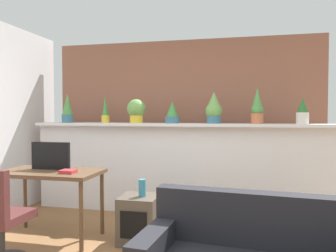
{
  "coord_description": "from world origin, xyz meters",
  "views": [
    {
      "loc": [
        0.89,
        -2.42,
        1.37
      ],
      "look_at": [
        0.07,
        1.2,
        1.24
      ],
      "focal_mm": 35.32,
      "sensor_mm": 36.0,
      "label": 1
    }
  ],
  "objects_px": {
    "potted_plant_2": "(136,110)",
    "potted_plant_6": "(303,112)",
    "potted_plant_5": "(257,108)",
    "potted_plant_0": "(67,109)",
    "vase_on_shelf": "(142,188)",
    "potted_plant_1": "(105,111)",
    "desk": "(50,178)",
    "potted_plant_3": "(172,113)",
    "side_cube_shelf": "(139,219)",
    "tv_monitor": "(51,156)",
    "potted_plant_4": "(214,109)",
    "book_on_desk": "(68,172)"
  },
  "relations": [
    {
      "from": "potted_plant_2",
      "to": "desk",
      "type": "relative_size",
      "value": 0.3
    },
    {
      "from": "potted_plant_0",
      "to": "vase_on_shelf",
      "type": "relative_size",
      "value": 2.27
    },
    {
      "from": "potted_plant_5",
      "to": "side_cube_shelf",
      "type": "relative_size",
      "value": 0.93
    },
    {
      "from": "potted_plant_0",
      "to": "tv_monitor",
      "type": "bearing_deg",
      "value": -69.86
    },
    {
      "from": "book_on_desk",
      "to": "potted_plant_3",
      "type": "bearing_deg",
      "value": 54.6
    },
    {
      "from": "desk",
      "to": "potted_plant_2",
      "type": "bearing_deg",
      "value": 60.89
    },
    {
      "from": "potted_plant_6",
      "to": "potted_plant_4",
      "type": "bearing_deg",
      "value": 178.18
    },
    {
      "from": "potted_plant_0",
      "to": "vase_on_shelf",
      "type": "distance_m",
      "value": 1.98
    },
    {
      "from": "potted_plant_5",
      "to": "potted_plant_6",
      "type": "relative_size",
      "value": 1.42
    },
    {
      "from": "potted_plant_3",
      "to": "potted_plant_5",
      "type": "distance_m",
      "value": 1.11
    },
    {
      "from": "vase_on_shelf",
      "to": "book_on_desk",
      "type": "height_order",
      "value": "book_on_desk"
    },
    {
      "from": "potted_plant_1",
      "to": "potted_plant_3",
      "type": "bearing_deg",
      "value": -2.45
    },
    {
      "from": "desk",
      "to": "tv_monitor",
      "type": "distance_m",
      "value": 0.26
    },
    {
      "from": "side_cube_shelf",
      "to": "potted_plant_2",
      "type": "bearing_deg",
      "value": 109.74
    },
    {
      "from": "potted_plant_0",
      "to": "potted_plant_5",
      "type": "distance_m",
      "value": 2.67
    },
    {
      "from": "potted_plant_2",
      "to": "potted_plant_6",
      "type": "xyz_separation_m",
      "value": [
        2.16,
        -0.0,
        -0.02
      ]
    },
    {
      "from": "side_cube_shelf",
      "to": "vase_on_shelf",
      "type": "xyz_separation_m",
      "value": [
        0.03,
        -0.0,
        0.34
      ]
    },
    {
      "from": "potted_plant_4",
      "to": "book_on_desk",
      "type": "xyz_separation_m",
      "value": [
        -1.42,
        -1.25,
        -0.68
      ]
    },
    {
      "from": "potted_plant_4",
      "to": "book_on_desk",
      "type": "bearing_deg",
      "value": -138.57
    },
    {
      "from": "potted_plant_2",
      "to": "vase_on_shelf",
      "type": "distance_m",
      "value": 1.39
    },
    {
      "from": "potted_plant_3",
      "to": "book_on_desk",
      "type": "height_order",
      "value": "potted_plant_3"
    },
    {
      "from": "potted_plant_0",
      "to": "tv_monitor",
      "type": "relative_size",
      "value": 0.9
    },
    {
      "from": "potted_plant_2",
      "to": "desk",
      "type": "bearing_deg",
      "value": -119.11
    },
    {
      "from": "potted_plant_2",
      "to": "potted_plant_5",
      "type": "relative_size",
      "value": 0.71
    },
    {
      "from": "side_cube_shelf",
      "to": "book_on_desk",
      "type": "relative_size",
      "value": 3.29
    },
    {
      "from": "potted_plant_1",
      "to": "potted_plant_4",
      "type": "height_order",
      "value": "potted_plant_4"
    },
    {
      "from": "potted_plant_0",
      "to": "potted_plant_5",
      "type": "height_order",
      "value": "potted_plant_5"
    },
    {
      "from": "book_on_desk",
      "to": "tv_monitor",
      "type": "bearing_deg",
      "value": 151.03
    },
    {
      "from": "potted_plant_4",
      "to": "potted_plant_6",
      "type": "distance_m",
      "value": 1.1
    },
    {
      "from": "potted_plant_6",
      "to": "tv_monitor",
      "type": "relative_size",
      "value": 0.7
    },
    {
      "from": "vase_on_shelf",
      "to": "book_on_desk",
      "type": "bearing_deg",
      "value": -166.29
    },
    {
      "from": "potted_plant_3",
      "to": "side_cube_shelf",
      "type": "bearing_deg",
      "value": -97.78
    },
    {
      "from": "potted_plant_4",
      "to": "book_on_desk",
      "type": "relative_size",
      "value": 2.74
    },
    {
      "from": "potted_plant_6",
      "to": "side_cube_shelf",
      "type": "bearing_deg",
      "value": -150.16
    },
    {
      "from": "potted_plant_1",
      "to": "potted_plant_2",
      "type": "distance_m",
      "value": 0.48
    },
    {
      "from": "potted_plant_4",
      "to": "potted_plant_5",
      "type": "xyz_separation_m",
      "value": [
        0.55,
        0.01,
        0.01
      ]
    },
    {
      "from": "potted_plant_3",
      "to": "tv_monitor",
      "type": "xyz_separation_m",
      "value": [
        -1.18,
        -1.04,
        -0.48
      ]
    },
    {
      "from": "potted_plant_1",
      "to": "tv_monitor",
      "type": "xyz_separation_m",
      "value": [
        -0.19,
        -1.08,
        -0.52
      ]
    },
    {
      "from": "potted_plant_6",
      "to": "desk",
      "type": "xyz_separation_m",
      "value": [
        -2.79,
        -1.12,
        -0.74
      ]
    },
    {
      "from": "potted_plant_1",
      "to": "desk",
      "type": "distance_m",
      "value": 1.4
    },
    {
      "from": "potted_plant_0",
      "to": "side_cube_shelf",
      "type": "relative_size",
      "value": 0.83
    },
    {
      "from": "tv_monitor",
      "to": "book_on_desk",
      "type": "height_order",
      "value": "tv_monitor"
    },
    {
      "from": "side_cube_shelf",
      "to": "book_on_desk",
      "type": "xyz_separation_m",
      "value": [
        -0.72,
        -0.19,
        0.52
      ]
    },
    {
      "from": "tv_monitor",
      "to": "side_cube_shelf",
      "type": "relative_size",
      "value": 0.93
    },
    {
      "from": "potted_plant_1",
      "to": "book_on_desk",
      "type": "xyz_separation_m",
      "value": [
        0.12,
        -1.26,
        -0.66
      ]
    },
    {
      "from": "potted_plant_3",
      "to": "desk",
      "type": "bearing_deg",
      "value": -135.37
    },
    {
      "from": "potted_plant_4",
      "to": "potted_plant_0",
      "type": "bearing_deg",
      "value": -179.02
    },
    {
      "from": "potted_plant_6",
      "to": "desk",
      "type": "distance_m",
      "value": 3.09
    },
    {
      "from": "potted_plant_4",
      "to": "potted_plant_5",
      "type": "bearing_deg",
      "value": 0.71
    },
    {
      "from": "desk",
      "to": "vase_on_shelf",
      "type": "xyz_separation_m",
      "value": [
        1.03,
        0.09,
        -0.07
      ]
    }
  ]
}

